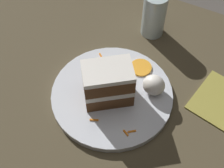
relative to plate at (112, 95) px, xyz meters
name	(u,v)px	position (x,y,z in m)	size (l,w,h in m)	color
ground_plane	(107,100)	(0.02, -0.01, -0.05)	(6.00, 6.00, 0.00)	#4C4742
dining_table	(106,96)	(0.02, -0.01, -0.03)	(1.07, 0.85, 0.04)	#4C422D
plate	(112,95)	(0.00, 0.00, 0.00)	(0.30, 0.30, 0.02)	silver
cake_slice	(108,84)	(0.00, 0.01, 0.06)	(0.14, 0.13, 0.11)	brown
cream_dollop	(154,85)	(-0.09, -0.05, 0.04)	(0.06, 0.05, 0.05)	white
orange_garnish	(141,67)	(-0.03, -0.10, 0.01)	(0.06, 0.06, 0.00)	orange
carrot_shreds_scatter	(112,94)	(0.00, 0.00, 0.01)	(0.19, 0.19, 0.00)	orange
drinking_glass	(154,17)	(0.00, -0.26, 0.05)	(0.07, 0.07, 0.13)	silver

